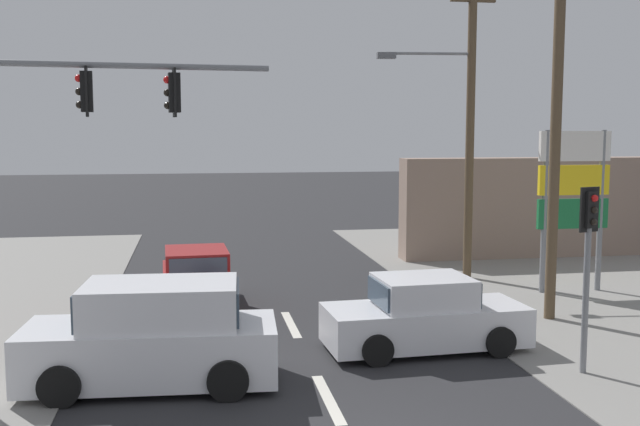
% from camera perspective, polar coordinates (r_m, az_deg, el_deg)
% --- Properties ---
extents(lane_dash_mid, '(0.20, 2.40, 0.01)m').
position_cam_1_polar(lane_dash_mid, '(13.28, 0.63, -13.95)').
color(lane_dash_mid, silver).
rests_on(lane_dash_mid, ground).
extents(lane_dash_far, '(0.20, 2.40, 0.01)m').
position_cam_1_polar(lane_dash_far, '(17.99, -2.23, -8.47)').
color(lane_dash_far, silver).
rests_on(lane_dash_far, ground).
extents(utility_pole_midground_right, '(1.80, 0.26, 9.97)m').
position_cam_1_polar(utility_pole_midground_right, '(18.75, 17.59, 7.97)').
color(utility_pole_midground_right, brown).
rests_on(utility_pole_midground_right, ground).
extents(utility_pole_background_right, '(3.78, 0.54, 9.55)m').
position_cam_1_polar(utility_pole_background_right, '(23.32, 11.07, 7.56)').
color(utility_pole_background_right, brown).
rests_on(utility_pole_background_right, ground).
extents(traffic_signal_mast, '(5.27, 0.66, 6.00)m').
position_cam_1_polar(traffic_signal_mast, '(13.39, -20.56, 3.96)').
color(traffic_signal_mast, slate).
rests_on(traffic_signal_mast, ground).
extents(pedestal_signal_right_kerb, '(0.43, 0.31, 3.56)m').
position_cam_1_polar(pedestal_signal_right_kerb, '(14.82, 19.75, -2.53)').
color(pedestal_signal_right_kerb, slate).
rests_on(pedestal_signal_right_kerb, ground).
extents(shopping_plaza_sign, '(2.10, 0.16, 4.60)m').
position_cam_1_polar(shopping_plaza_sign, '(22.19, 18.75, 1.84)').
color(shopping_plaza_sign, slate).
rests_on(shopping_plaza_sign, ground).
extents(shopfront_wall_far, '(12.00, 1.00, 3.60)m').
position_cam_1_polar(shopfront_wall_far, '(28.64, 17.93, 0.45)').
color(shopfront_wall_far, gray).
rests_on(shopfront_wall_far, ground).
extents(sedan_receding_far, '(2.02, 4.30, 1.56)m').
position_cam_1_polar(sedan_receding_far, '(19.61, -9.37, -5.20)').
color(sedan_receding_far, maroon).
rests_on(sedan_receding_far, ground).
extents(sedan_kerbside_parked, '(4.32, 2.06, 1.56)m').
position_cam_1_polar(sedan_kerbside_parked, '(15.98, 7.98, -7.85)').
color(sedan_kerbside_parked, silver).
rests_on(sedan_kerbside_parked, ground).
extents(suv_oncoming_mid, '(4.64, 2.27, 1.90)m').
position_cam_1_polar(suv_oncoming_mid, '(13.97, -12.56, -9.28)').
color(suv_oncoming_mid, silver).
rests_on(suv_oncoming_mid, ground).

